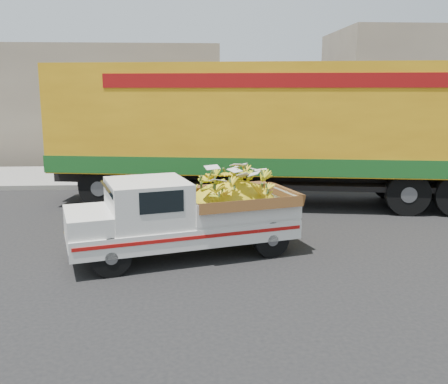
{
  "coord_description": "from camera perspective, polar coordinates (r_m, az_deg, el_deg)",
  "views": [
    {
      "loc": [
        -0.13,
        -8.97,
        3.1
      ],
      "look_at": [
        0.5,
        1.13,
        1.04
      ],
      "focal_mm": 40.0,
      "sensor_mm": 36.0,
      "label": 1
    }
  ],
  "objects": [
    {
      "name": "ground",
      "position": [
        9.49,
        -2.59,
        -7.58
      ],
      "size": [
        100.0,
        100.0,
        0.0
      ],
      "primitive_type": "plane",
      "color": "black",
      "rests_on": "ground"
    },
    {
      "name": "semi_trailer",
      "position": [
        13.75,
        5.38,
        7.36
      ],
      "size": [
        12.07,
        4.39,
        3.8
      ],
      "rotation": [
        0.0,
        0.0,
        -0.16
      ],
      "color": "black",
      "rests_on": "ground"
    },
    {
      "name": "sidewalk",
      "position": [
        18.36,
        -3.1,
        1.97
      ],
      "size": [
        60.0,
        4.0,
        0.14
      ],
      "primitive_type": "cube",
      "color": "gray",
      "rests_on": "ground"
    },
    {
      "name": "curb",
      "position": [
        16.29,
        -3.03,
        0.77
      ],
      "size": [
        60.0,
        0.25,
        0.15
      ],
      "primitive_type": "cube",
      "color": "gray",
      "rests_on": "ground"
    },
    {
      "name": "building_left",
      "position": [
        25.27,
        -22.0,
        9.31
      ],
      "size": [
        18.0,
        6.0,
        5.0
      ],
      "primitive_type": "cube",
      "color": "gray",
      "rests_on": "ground"
    },
    {
      "name": "pickup_truck",
      "position": [
        9.57,
        -2.79,
        -2.41
      ],
      "size": [
        4.52,
        2.7,
        1.49
      ],
      "rotation": [
        0.0,
        0.0,
        0.29
      ],
      "color": "black",
      "rests_on": "ground"
    }
  ]
}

